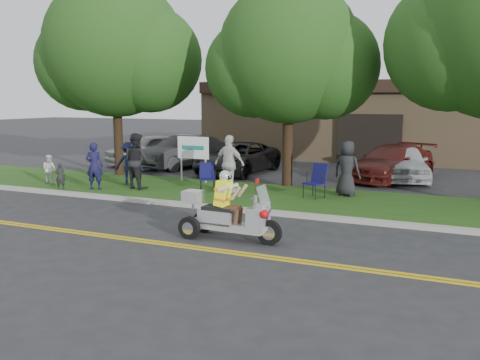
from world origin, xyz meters
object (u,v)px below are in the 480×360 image
at_px(parked_car_left, 184,152).
at_px(parked_car_right, 392,163).
at_px(lawn_chair_b, 207,175).
at_px(parked_car_mid, 238,158).
at_px(spectator_adult_right, 230,164).
at_px(parked_car_far_right, 402,162).
at_px(trike_scooter, 227,216).
at_px(parked_car_far_left, 149,150).
at_px(lawn_chair_a, 317,179).
at_px(spectator_adult_mid, 136,161).
at_px(spectator_adult_left, 94,166).

xyz_separation_m(parked_car_left, parked_car_right, (9.11, 0.14, -0.06)).
xyz_separation_m(lawn_chair_b, parked_car_mid, (-0.92, 4.56, 0.03)).
height_order(spectator_adult_right, parked_car_far_right, spectator_adult_right).
height_order(lawn_chair_b, parked_car_right, parked_car_right).
relative_size(trike_scooter, parked_car_far_right, 0.58).
bearing_deg(parked_car_right, spectator_adult_right, -109.68).
distance_m(lawn_chair_b, parked_car_far_left, 8.18).
xyz_separation_m(parked_car_far_left, parked_car_far_right, (11.56, -0.08, -0.03)).
bearing_deg(parked_car_right, lawn_chair_a, -87.31).
relative_size(spectator_adult_right, parked_car_far_left, 0.44).
relative_size(spectator_adult_mid, parked_car_left, 0.42).
bearing_deg(lawn_chair_b, parked_car_left, 95.71).
xyz_separation_m(lawn_chair_a, parked_car_far_right, (1.96, 5.24, 0.01)).
distance_m(trike_scooter, lawn_chair_b, 5.61).
bearing_deg(parked_car_far_right, spectator_adult_left, -157.34).
xyz_separation_m(parked_car_right, parked_car_far_right, (0.39, 0.07, 0.02)).
bearing_deg(trike_scooter, spectator_adult_mid, 143.86).
bearing_deg(parked_car_far_right, lawn_chair_b, -149.38).
relative_size(spectator_adult_left, spectator_adult_mid, 0.84).
relative_size(lawn_chair_b, parked_car_right, 0.20).
bearing_deg(parked_car_left, spectator_adult_mid, -58.33).
distance_m(lawn_chair_a, spectator_adult_mid, 6.06).
distance_m(parked_car_far_left, parked_car_right, 11.17).
bearing_deg(parked_car_mid, parked_car_left, 170.01).
xyz_separation_m(lawn_chair_b, spectator_adult_right, (0.79, 0.04, 0.41)).
distance_m(lawn_chair_b, parked_car_far_right, 7.84).
bearing_deg(lawn_chair_a, parked_car_far_left, 176.12).
height_order(spectator_adult_left, parked_car_far_left, spectator_adult_left).
bearing_deg(lawn_chair_b, parked_car_right, 15.54).
distance_m(parked_car_left, parked_car_right, 9.11).
height_order(parked_car_left, parked_car_mid, parked_car_left).
bearing_deg(parked_car_mid, spectator_adult_left, -110.38).
relative_size(parked_car_far_left, parked_car_far_right, 1.04).
height_order(lawn_chair_a, parked_car_right, parked_car_right).
bearing_deg(spectator_adult_left, trike_scooter, 133.32).
xyz_separation_m(lawn_chair_a, spectator_adult_mid, (-5.99, -0.85, 0.35)).
relative_size(trike_scooter, parked_car_mid, 0.50).
relative_size(lawn_chair_a, parked_car_left, 0.23).
distance_m(trike_scooter, parked_car_left, 12.19).
bearing_deg(parked_car_right, lawn_chair_b, -114.15).
xyz_separation_m(trike_scooter, spectator_adult_left, (-6.49, 3.49, 0.35)).
height_order(spectator_adult_mid, parked_car_far_right, spectator_adult_mid).
relative_size(lawn_chair_a, parked_car_right, 0.22).
relative_size(lawn_chair_b, spectator_adult_left, 0.59).
distance_m(parked_car_far_left, parked_car_far_right, 11.56).
distance_m(lawn_chair_a, lawn_chair_b, 3.64).
bearing_deg(parked_car_mid, spectator_adult_mid, -101.76).
bearing_deg(lawn_chair_a, parked_car_far_right, 94.64).
xyz_separation_m(lawn_chair_b, spectator_adult_left, (-3.55, -1.29, 0.27)).
bearing_deg(parked_car_right, spectator_adult_mid, -121.87).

